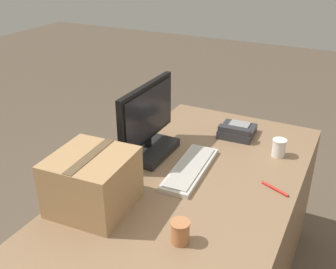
# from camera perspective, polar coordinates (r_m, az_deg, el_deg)

# --- Properties ---
(office_desk) EXTENTS (1.80, 0.90, 0.74)m
(office_desk) POSITION_cam_1_polar(r_m,az_deg,el_deg) (1.98, 2.35, -16.87)
(office_desk) COLOR #8C6B4C
(office_desk) RESTS_ON ground_plane
(monitor) EXTENTS (0.48, 0.23, 0.37)m
(monitor) POSITION_cam_1_polar(r_m,az_deg,el_deg) (1.96, -3.04, 1.02)
(monitor) COLOR black
(monitor) RESTS_ON office_desk
(keyboard) EXTENTS (0.45, 0.17, 0.03)m
(keyboard) POSITION_cam_1_polar(r_m,az_deg,el_deg) (1.87, 3.25, -4.96)
(keyboard) COLOR beige
(keyboard) RESTS_ON office_desk
(desk_phone) EXTENTS (0.20, 0.19, 0.08)m
(desk_phone) POSITION_cam_1_polar(r_m,az_deg,el_deg) (2.23, 9.97, 0.52)
(desk_phone) COLOR #2D2D33
(desk_phone) RESTS_ON office_desk
(paper_cup_left) EXTENTS (0.07, 0.07, 0.09)m
(paper_cup_left) POSITION_cam_1_polar(r_m,az_deg,el_deg) (1.45, 1.77, -13.95)
(paper_cup_left) COLOR #BC7547
(paper_cup_left) RESTS_ON office_desk
(paper_cup_right) EXTENTS (0.07, 0.07, 0.09)m
(paper_cup_right) POSITION_cam_1_polar(r_m,az_deg,el_deg) (2.06, 15.79, -1.86)
(paper_cup_right) COLOR white
(paper_cup_right) RESTS_ON office_desk
(cardboard_box) EXTENTS (0.33, 0.32, 0.24)m
(cardboard_box) POSITION_cam_1_polar(r_m,az_deg,el_deg) (1.61, -10.90, -6.73)
(cardboard_box) COLOR tan
(cardboard_box) RESTS_ON office_desk
(pen_marker) EXTENTS (0.07, 0.13, 0.01)m
(pen_marker) POSITION_cam_1_polar(r_m,az_deg,el_deg) (1.80, 15.25, -7.60)
(pen_marker) COLOR red
(pen_marker) RESTS_ON office_desk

